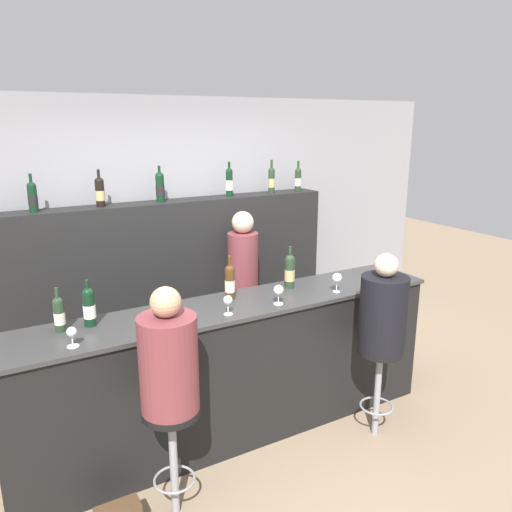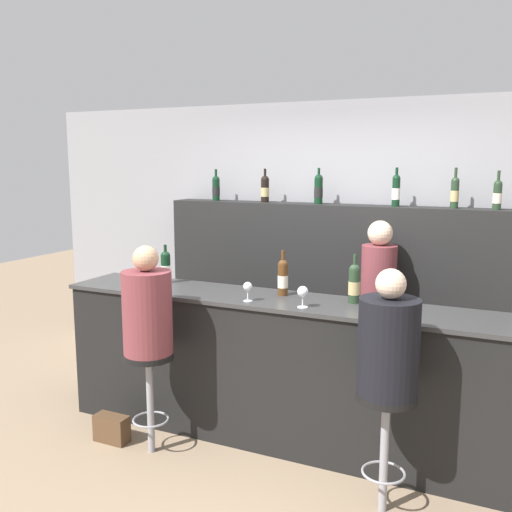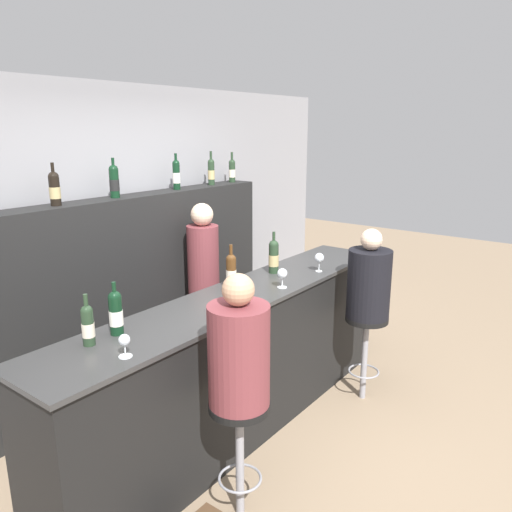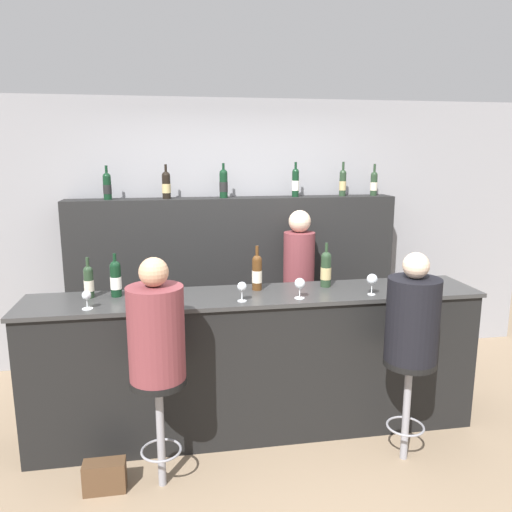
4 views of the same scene
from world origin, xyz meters
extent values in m
plane|color=#8C755B|center=(0.00, 0.00, 0.00)|extent=(16.00, 16.00, 0.00)
cube|color=gray|center=(0.00, 1.73, 1.30)|extent=(6.40, 0.05, 2.60)
cube|color=black|center=(0.00, 0.26, 0.52)|extent=(3.28, 0.53, 1.05)
cube|color=#333333|center=(0.00, 0.26, 1.06)|extent=(3.32, 0.57, 0.03)
cube|color=black|center=(0.00, 1.50, 0.84)|extent=(3.11, 0.28, 1.67)
cylinder|color=#233823|center=(-1.18, 0.38, 1.18)|extent=(0.07, 0.07, 0.20)
cylinder|color=beige|center=(-1.18, 0.38, 1.17)|extent=(0.07, 0.07, 0.08)
sphere|color=#233823|center=(-1.18, 0.38, 1.27)|extent=(0.07, 0.07, 0.07)
cylinder|color=#233823|center=(-1.18, 0.38, 1.33)|extent=(0.02, 0.02, 0.08)
cylinder|color=black|center=(-1.00, 0.38, 1.19)|extent=(0.08, 0.08, 0.22)
cylinder|color=white|center=(-1.00, 0.38, 1.18)|extent=(0.08, 0.08, 0.09)
sphere|color=black|center=(-1.00, 0.38, 1.30)|extent=(0.08, 0.08, 0.08)
cylinder|color=black|center=(-1.00, 0.38, 1.35)|extent=(0.02, 0.02, 0.08)
cylinder|color=#4C2D14|center=(0.02, 0.38, 1.19)|extent=(0.07, 0.07, 0.23)
cylinder|color=beige|center=(0.02, 0.38, 1.18)|extent=(0.08, 0.08, 0.09)
sphere|color=#4C2D14|center=(0.02, 0.38, 1.31)|extent=(0.07, 0.07, 0.07)
cylinder|color=#4C2D14|center=(0.02, 0.38, 1.37)|extent=(0.02, 0.02, 0.09)
cylinder|color=#233823|center=(0.56, 0.38, 1.19)|extent=(0.08, 0.08, 0.23)
cylinder|color=tan|center=(0.56, 0.38, 1.18)|extent=(0.08, 0.08, 0.09)
sphere|color=#233823|center=(0.56, 0.38, 1.31)|extent=(0.08, 0.08, 0.08)
cylinder|color=#233823|center=(0.56, 0.38, 1.37)|extent=(0.02, 0.02, 0.09)
cylinder|color=black|center=(-1.15, 1.50, 1.77)|extent=(0.07, 0.07, 0.20)
cylinder|color=black|center=(-1.15, 1.50, 1.76)|extent=(0.07, 0.07, 0.08)
sphere|color=black|center=(-1.15, 1.50, 1.87)|extent=(0.07, 0.07, 0.07)
cylinder|color=black|center=(-1.15, 1.50, 1.93)|extent=(0.02, 0.02, 0.09)
cylinder|color=black|center=(-0.63, 1.50, 1.78)|extent=(0.08, 0.08, 0.21)
cylinder|color=tan|center=(-0.63, 1.50, 1.77)|extent=(0.08, 0.08, 0.08)
sphere|color=black|center=(-0.63, 1.50, 1.88)|extent=(0.08, 0.08, 0.08)
cylinder|color=black|center=(-0.63, 1.50, 1.94)|extent=(0.02, 0.02, 0.09)
cylinder|color=black|center=(-0.10, 1.50, 1.78)|extent=(0.08, 0.08, 0.23)
cylinder|color=black|center=(-0.10, 1.50, 1.77)|extent=(0.08, 0.08, 0.09)
sphere|color=black|center=(-0.10, 1.50, 1.90)|extent=(0.08, 0.08, 0.08)
cylinder|color=black|center=(-0.10, 1.50, 1.95)|extent=(0.02, 0.02, 0.08)
cylinder|color=black|center=(0.59, 1.50, 1.79)|extent=(0.07, 0.07, 0.24)
cylinder|color=white|center=(0.59, 1.50, 1.78)|extent=(0.07, 0.07, 0.09)
sphere|color=black|center=(0.59, 1.50, 1.91)|extent=(0.07, 0.07, 0.07)
cylinder|color=black|center=(0.59, 1.50, 1.96)|extent=(0.02, 0.02, 0.08)
cylinder|color=#233823|center=(1.07, 1.50, 1.78)|extent=(0.07, 0.07, 0.22)
cylinder|color=tan|center=(1.07, 1.50, 1.77)|extent=(0.07, 0.07, 0.09)
sphere|color=#233823|center=(1.07, 1.50, 1.89)|extent=(0.07, 0.07, 0.07)
cylinder|color=#233823|center=(1.07, 1.50, 1.95)|extent=(0.02, 0.02, 0.10)
cylinder|color=#233823|center=(1.39, 1.50, 1.77)|extent=(0.07, 0.07, 0.20)
cylinder|color=beige|center=(1.39, 1.50, 1.76)|extent=(0.07, 0.07, 0.08)
sphere|color=#233823|center=(1.39, 1.50, 1.87)|extent=(0.07, 0.07, 0.07)
cylinder|color=#233823|center=(1.39, 1.50, 1.93)|extent=(0.02, 0.02, 0.09)
cylinder|color=silver|center=(-1.16, 0.10, 1.08)|extent=(0.07, 0.07, 0.00)
cylinder|color=silver|center=(-1.16, 0.10, 1.11)|extent=(0.01, 0.01, 0.06)
sphere|color=silver|center=(-1.16, 0.10, 1.17)|extent=(0.06, 0.06, 0.06)
cylinder|color=silver|center=(-0.13, 0.10, 1.08)|extent=(0.06, 0.06, 0.00)
cylinder|color=silver|center=(-0.13, 0.10, 1.12)|extent=(0.01, 0.01, 0.07)
sphere|color=silver|center=(-0.13, 0.10, 1.18)|extent=(0.07, 0.07, 0.07)
cylinder|color=silver|center=(0.28, 0.10, 1.08)|extent=(0.07, 0.07, 0.00)
cylinder|color=silver|center=(0.28, 0.10, 1.12)|extent=(0.01, 0.01, 0.07)
sphere|color=silver|center=(0.28, 0.10, 1.19)|extent=(0.08, 0.08, 0.08)
cylinder|color=silver|center=(0.82, 0.10, 1.08)|extent=(0.06, 0.06, 0.00)
cylinder|color=silver|center=(0.82, 0.10, 1.12)|extent=(0.01, 0.01, 0.08)
sphere|color=silver|center=(0.82, 0.10, 1.19)|extent=(0.08, 0.08, 0.08)
cylinder|color=gray|center=(-0.71, -0.29, 0.35)|extent=(0.05, 0.05, 0.69)
torus|color=gray|center=(-0.71, -0.29, 0.24)|extent=(0.26, 0.26, 0.02)
cylinder|color=black|center=(-0.71, -0.29, 0.71)|extent=(0.35, 0.35, 0.04)
cylinder|color=brown|center=(-0.71, -0.29, 1.02)|extent=(0.34, 0.34, 0.58)
sphere|color=tan|center=(-0.71, -0.29, 1.40)|extent=(0.18, 0.18, 0.18)
cylinder|color=gray|center=(0.94, -0.29, 0.35)|extent=(0.05, 0.05, 0.69)
torus|color=gray|center=(0.94, -0.29, 0.24)|extent=(0.26, 0.26, 0.02)
cylinder|color=black|center=(0.94, -0.29, 0.71)|extent=(0.35, 0.35, 0.04)
cylinder|color=black|center=(0.94, -0.29, 1.01)|extent=(0.35, 0.35, 0.56)
sphere|color=beige|center=(0.94, -0.29, 1.38)|extent=(0.17, 0.17, 0.17)
cylinder|color=brown|center=(0.55, 1.15, 0.69)|extent=(0.29, 0.29, 1.38)
sphere|color=beige|center=(0.55, 1.15, 1.48)|extent=(0.20, 0.20, 0.20)
cube|color=#513823|center=(-1.06, -0.29, 0.10)|extent=(0.26, 0.12, 0.20)
camera|label=1|loc=(-1.56, -2.80, 2.37)|focal=35.00mm
camera|label=2|loc=(1.57, -3.41, 2.05)|focal=40.00mm
camera|label=3|loc=(-2.64, -1.87, 2.23)|focal=35.00mm
camera|label=4|loc=(-0.60, -3.18, 2.09)|focal=35.00mm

